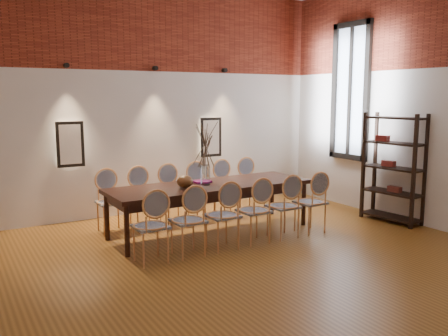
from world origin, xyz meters
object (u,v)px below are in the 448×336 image
chair_near_f (310,202)px  chair_far_c (173,195)px  chair_near_a (150,226)px  chair_far_b (143,198)px  chair_far_d (201,192)px  book (202,182)px  dining_table (211,208)px  chair_far_e (228,189)px  chair_near_b (188,220)px  chair_near_e (283,206)px  chair_near_c (222,215)px  vase (205,175)px  chair_far_f (252,186)px  bowl (185,182)px  chair_near_d (254,211)px  shelving_rack (393,168)px  chair_far_a (111,202)px

chair_near_f → chair_far_c: 2.21m
chair_near_a → chair_far_b: size_ratio=1.00×
chair_far_c → chair_far_d: 0.52m
book → dining_table: bearing=-75.6°
chair_far_e → book: bearing=35.9°
chair_near_f → chair_near_b: bearing=180.0°
chair_near_a → chair_near_e: 2.09m
dining_table → chair_near_c: 0.83m
vase → chair_far_e: bearing=42.4°
chair_near_b → chair_far_e: 2.21m
chair_far_f → chair_near_c: bearing=45.0°
chair_near_a → chair_far_b: (0.51, 1.57, 0.00)m
chair_near_a → chair_near_b: same height
book → chair_near_c: bearing=-102.1°
bowl → chair_near_a: bearing=-138.8°
chair_near_a → chair_far_b: bearing=71.6°
bowl → chair_near_f: bearing=-22.2°
chair_near_d → chair_near_f: (1.04, 0.01, 0.00)m
chair_near_b → chair_far_c: 1.65m
chair_near_f → chair_far_c: same height
vase → shelving_rack: shelving_rack is taller
book → chair_near_f: bearing=-35.2°
chair_near_d → chair_far_a: size_ratio=1.00×
chair_near_c → chair_far_b: (-0.53, 1.56, 0.00)m
chair_far_a → book: size_ratio=3.62×
chair_near_b → vase: bearing=48.5°
chair_near_a → book: chair_near_a is taller
chair_near_f → shelving_rack: 1.66m
chair_far_b → dining_table: bearing=135.0°
dining_table → chair_far_b: bearing=135.0°
chair_near_b → chair_far_e: same height
chair_far_a → chair_far_c: size_ratio=1.00×
chair_near_f → chair_far_f: bearing=90.0°
dining_table → chair_near_d: size_ratio=3.33×
dining_table → chair_near_c: chair_near_c is taller
chair_far_b → chair_far_c: size_ratio=1.00×
chair_far_e → bowl: chair_far_e is taller
chair_near_d → chair_far_f: 1.88m
chair_near_d → chair_far_b: size_ratio=1.00×
chair_near_b → shelving_rack: bearing=-3.3°
chair_far_f → book: size_ratio=3.62×
dining_table → chair_far_d: bearing=71.6°
chair_near_a → chair_near_b: (0.52, 0.00, 0.00)m
chair_near_e → chair_far_e: same height
chair_near_d → chair_far_a: bearing=135.0°
chair_near_f → chair_far_d: (-1.05, 1.56, 0.00)m
chair_near_c → chair_far_e: (1.03, 1.57, 0.00)m
chair_far_c → chair_near_c: bearing=90.0°
chair_near_c → chair_far_a: same height
chair_near_b → chair_near_f: bearing=-0.0°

